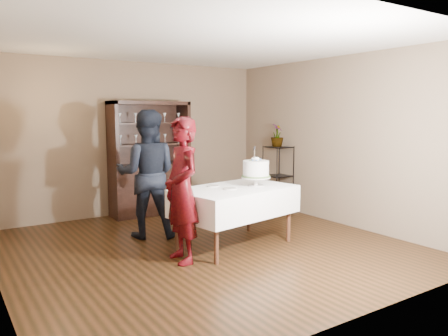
{
  "coord_description": "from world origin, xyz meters",
  "views": [
    {
      "loc": [
        -2.94,
        -4.9,
        1.78
      ],
      "look_at": [
        0.36,
        0.1,
        1.04
      ],
      "focal_mm": 35.0,
      "sensor_mm": 36.0,
      "label": 1
    }
  ],
  "objects_px": {
    "man": "(147,174)",
    "china_hutch": "(150,177)",
    "potted_plant": "(277,135)",
    "cake_table": "(235,201)",
    "plant_etagere": "(278,176)",
    "woman": "(182,190)",
    "cake": "(256,170)"
  },
  "relations": [
    {
      "from": "plant_etagere",
      "to": "woman",
      "type": "relative_size",
      "value": 0.69
    },
    {
      "from": "potted_plant",
      "to": "cake_table",
      "type": "bearing_deg",
      "value": -144.35
    },
    {
      "from": "plant_etagere",
      "to": "woman",
      "type": "xyz_separation_m",
      "value": [
        -2.81,
        -1.53,
        0.22
      ]
    },
    {
      "from": "china_hutch",
      "to": "cake_table",
      "type": "xyz_separation_m",
      "value": [
        0.17,
        -2.4,
        -0.05
      ]
    },
    {
      "from": "plant_etagere",
      "to": "cake_table",
      "type": "xyz_separation_m",
      "value": [
        -1.91,
        -1.35,
        -0.04
      ]
    },
    {
      "from": "cake",
      "to": "potted_plant",
      "type": "relative_size",
      "value": 1.32
    },
    {
      "from": "cake_table",
      "to": "man",
      "type": "relative_size",
      "value": 0.95
    },
    {
      "from": "cake_table",
      "to": "potted_plant",
      "type": "bearing_deg",
      "value": 35.65
    },
    {
      "from": "china_hutch",
      "to": "cake",
      "type": "bearing_deg",
      "value": -78.85
    },
    {
      "from": "cake_table",
      "to": "cake",
      "type": "distance_m",
      "value": 0.52
    },
    {
      "from": "china_hutch",
      "to": "plant_etagere",
      "type": "bearing_deg",
      "value": -26.83
    },
    {
      "from": "woman",
      "to": "man",
      "type": "relative_size",
      "value": 0.95
    },
    {
      "from": "china_hutch",
      "to": "woman",
      "type": "relative_size",
      "value": 1.14
    },
    {
      "from": "man",
      "to": "woman",
      "type": "bearing_deg",
      "value": 114.18
    },
    {
      "from": "woman",
      "to": "man",
      "type": "bearing_deg",
      "value": 179.72
    },
    {
      "from": "man",
      "to": "cake_table",
      "type": "bearing_deg",
      "value": 155.46
    },
    {
      "from": "man",
      "to": "potted_plant",
      "type": "xyz_separation_m",
      "value": [
        2.67,
        0.27,
        0.47
      ]
    },
    {
      "from": "man",
      "to": "potted_plant",
      "type": "bearing_deg",
      "value": -145.69
    },
    {
      "from": "china_hutch",
      "to": "potted_plant",
      "type": "relative_size",
      "value": 4.81
    },
    {
      "from": "plant_etagere",
      "to": "cake_table",
      "type": "bearing_deg",
      "value": -144.75
    },
    {
      "from": "china_hutch",
      "to": "woman",
      "type": "xyz_separation_m",
      "value": [
        -0.73,
        -2.58,
        0.21
      ]
    },
    {
      "from": "china_hutch",
      "to": "woman",
      "type": "height_order",
      "value": "china_hutch"
    },
    {
      "from": "cake_table",
      "to": "potted_plant",
      "type": "relative_size",
      "value": 4.19
    },
    {
      "from": "china_hutch",
      "to": "cake",
      "type": "relative_size",
      "value": 3.65
    },
    {
      "from": "potted_plant",
      "to": "cake",
      "type": "bearing_deg",
      "value": -138.14
    },
    {
      "from": "man",
      "to": "china_hutch",
      "type": "bearing_deg",
      "value": -86.87
    },
    {
      "from": "potted_plant",
      "to": "man",
      "type": "bearing_deg",
      "value": -174.13
    },
    {
      "from": "plant_etagere",
      "to": "potted_plant",
      "type": "distance_m",
      "value": 0.75
    },
    {
      "from": "plant_etagere",
      "to": "cake_table",
      "type": "height_order",
      "value": "plant_etagere"
    },
    {
      "from": "plant_etagere",
      "to": "man",
      "type": "relative_size",
      "value": 0.65
    },
    {
      "from": "china_hutch",
      "to": "plant_etagere",
      "type": "xyz_separation_m",
      "value": [
        2.08,
        -1.05,
        -0.01
      ]
    },
    {
      "from": "woman",
      "to": "cake",
      "type": "relative_size",
      "value": 3.19
    }
  ]
}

